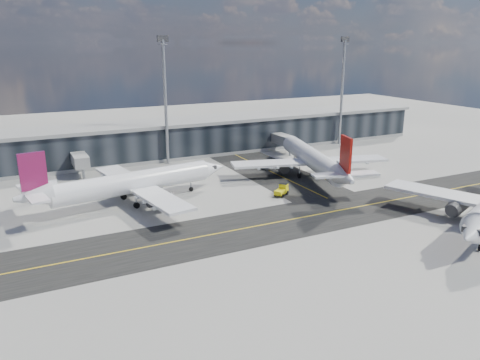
{
  "coord_description": "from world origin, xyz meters",
  "views": [
    {
      "loc": [
        -32.2,
        -55.33,
        27.27
      ],
      "look_at": [
        1.43,
        12.65,
        5.0
      ],
      "focal_mm": 35.0,
      "sensor_mm": 36.0,
      "label": 1
    }
  ],
  "objects_px": {
    "service_van": "(265,165)",
    "airliner_redtail": "(313,159)",
    "baggage_tug": "(282,190)",
    "airliner_af": "(131,183)"
  },
  "relations": [
    {
      "from": "airliner_af",
      "to": "baggage_tug",
      "type": "height_order",
      "value": "airliner_af"
    },
    {
      "from": "airliner_redtail",
      "to": "baggage_tug",
      "type": "xyz_separation_m",
      "value": [
        -12.16,
        -7.75,
        -2.87
      ]
    },
    {
      "from": "airliner_redtail",
      "to": "service_van",
      "type": "relative_size",
      "value": 6.77
    },
    {
      "from": "airliner_af",
      "to": "airliner_redtail",
      "type": "xyz_separation_m",
      "value": [
        38.4,
        0.01,
        0.15
      ]
    },
    {
      "from": "airliner_af",
      "to": "service_van",
      "type": "distance_m",
      "value": 34.69
    },
    {
      "from": "service_van",
      "to": "airliner_redtail",
      "type": "bearing_deg",
      "value": -82.68
    },
    {
      "from": "airliner_af",
      "to": "baggage_tug",
      "type": "distance_m",
      "value": 27.49
    },
    {
      "from": "airliner_redtail",
      "to": "service_van",
      "type": "height_order",
      "value": "airliner_redtail"
    },
    {
      "from": "airliner_redtail",
      "to": "baggage_tug",
      "type": "distance_m",
      "value": 14.7
    },
    {
      "from": "baggage_tug",
      "to": "service_van",
      "type": "distance_m",
      "value": 19.49
    }
  ]
}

